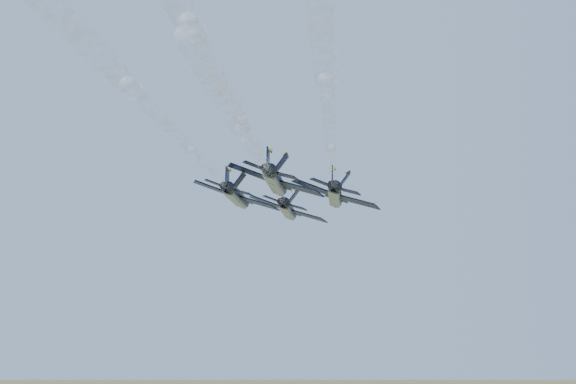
% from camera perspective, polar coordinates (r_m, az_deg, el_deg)
% --- Properties ---
extents(jet_lead, '(14.47, 19.58, 5.91)m').
position_cam_1_polar(jet_lead, '(117.88, 0.03, -1.59)').
color(jet_lead, black).
extents(jet_left, '(14.47, 19.58, 5.91)m').
position_cam_1_polar(jet_left, '(106.26, -4.57, -0.40)').
color(jet_left, black).
extents(jet_right, '(14.47, 19.58, 5.91)m').
position_cam_1_polar(jet_right, '(105.47, 4.26, -0.32)').
color(jet_right, black).
extents(jet_slot, '(14.47, 19.58, 5.91)m').
position_cam_1_polar(jet_slot, '(95.19, -1.07, 0.93)').
color(jet_slot, black).
extents(smoke_trail_lead, '(8.59, 68.86, 2.39)m').
position_cam_1_polar(smoke_trail_lead, '(68.81, -3.46, 6.10)').
color(smoke_trail_lead, white).
extents(smoke_trail_left, '(8.59, 68.86, 2.39)m').
position_cam_1_polar(smoke_trail_left, '(58.61, -12.65, 9.67)').
color(smoke_trail_left, white).
extents(smoke_trail_right, '(8.59, 68.86, 2.39)m').
position_cam_1_polar(smoke_trail_right, '(56.64, 3.75, 10.17)').
color(smoke_trail_right, white).
extents(smoke_trail_slot, '(8.59, 68.86, 2.39)m').
position_cam_1_polar(smoke_trail_slot, '(47.58, -7.45, 14.78)').
color(smoke_trail_slot, white).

